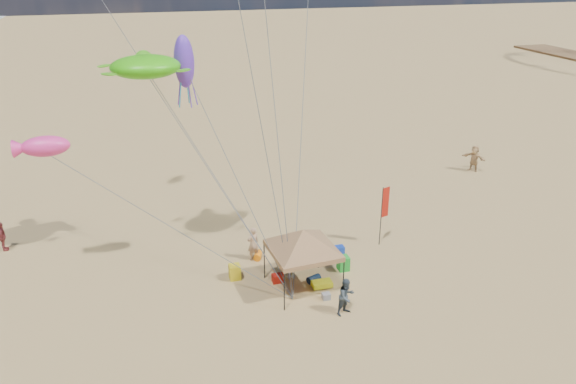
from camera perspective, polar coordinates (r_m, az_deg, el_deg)
name	(u,v)px	position (r m, az deg, el deg)	size (l,w,h in m)	color
ground	(307,304)	(24.08, 2.02, -11.53)	(280.00, 280.00, 0.00)	tan
canopy_tent	(303,232)	(23.76, 1.57, -4.14)	(5.44, 5.44, 3.36)	black
feather_flag	(384,206)	(28.18, 9.91, -1.45)	(0.47, 0.18, 3.20)	black
cooler_red	(278,278)	(25.45, -1.03, -8.90)	(0.54, 0.38, 0.38)	#B5190E
cooler_blue	(339,250)	(27.85, 5.24, -5.96)	(0.54, 0.38, 0.38)	#1436A7
bag_navy	(314,279)	(25.44, 2.68, -8.96)	(0.36, 0.36, 0.60)	black
bag_orange	(258,255)	(27.30, -3.13, -6.56)	(0.36, 0.36, 0.60)	orange
chair_green	(343,263)	(26.41, 5.73, -7.32)	(0.50, 0.50, 0.70)	green
chair_yellow	(235,272)	(25.72, -5.52, -8.22)	(0.50, 0.50, 0.70)	gold
crate_grey	(326,296)	(24.38, 3.96, -10.69)	(0.34, 0.30, 0.28)	gray
beach_cart	(322,284)	(25.08, 3.52, -9.44)	(0.90, 0.50, 0.24)	#CACF17
person_near_a	(253,244)	(26.95, -3.63, -5.34)	(0.63, 0.41, 1.72)	tan
person_near_b	(346,297)	(23.21, 6.05, -10.69)	(0.80, 0.62, 1.64)	#3B4850
person_near_c	(291,260)	(25.38, 0.26, -7.06)	(1.19, 0.68, 1.84)	silver
person_far_a	(2,237)	(31.20, -27.41, -4.11)	(0.91, 0.38, 1.55)	#983A3A
person_far_c	(474,158)	(40.18, 18.67, 3.33)	(1.69, 0.54, 1.83)	tan
turtle_kite	(145,67)	(24.76, -14.51, 12.42)	(2.98, 2.38, 0.99)	#3CC90F
fish_kite	(46,146)	(25.50, -23.76, 4.35)	(1.99, 0.99, 0.88)	#FF3696
squid_kite	(184,62)	(25.34, -10.68, 13.09)	(0.89, 0.89, 2.33)	#6836D7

